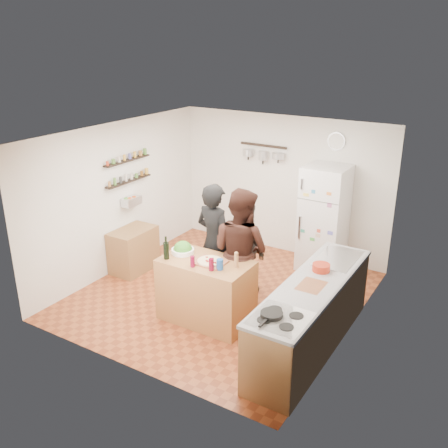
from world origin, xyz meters
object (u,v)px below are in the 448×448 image
Objects in this scene: prep_island at (206,291)px; red_bowl at (321,268)px; person_back at (247,247)px; counter_run at (311,316)px; skillet at (272,314)px; wall_clock at (336,141)px; fridge at (324,219)px; person_center at (241,251)px; person_left at (214,242)px; salad_bowl at (183,251)px; salt_canister at (220,264)px; side_table at (134,250)px; pepper_mill at (236,261)px; wine_bottle at (166,251)px.

red_bowl is at bearing 19.41° from prep_island.
counter_run is (1.43, -0.88, -0.30)m from person_back.
skillet is 1.09× the size of red_bowl.
wall_clock is at bearing 107.19° from red_bowl.
person_center is at bearing -104.65° from fridge.
person_left reaches higher than skillet.
salad_bowl is 0.74m from salt_canister.
prep_island is at bearing -19.61° from side_table.
pepper_mill is 0.23m from salt_canister.
wine_bottle is at bearing -112.71° from wall_clock.
wall_clock is at bearing -82.17° from person_back.
person_left is 1.01× the size of fridge.
side_table is at bearing 5.05° from person_center.
person_left reaches higher than salad_bowl.
wall_clock reaches higher than fridge.
wine_bottle is 2.09m from red_bowl.
skillet is 0.31× the size of side_table.
skillet is (1.82, -0.87, 0.00)m from salad_bowl.
red_bowl is at bearing -70.09° from fridge.
pepper_mill is 1.07m from person_back.
wall_clock is (-0.70, 2.26, 1.18)m from red_bowl.
person_back is 6.01× the size of skillet.
person_left is at bearing 164.93° from counter_run.
person_left is 6.04× the size of wall_clock.
wall_clock is at bearing 37.77° from side_table.
person_left is 0.51m from person_center.
pepper_mill is (0.45, 0.05, 0.54)m from prep_island.
prep_island is at bearing 23.75° from wine_bottle.
prep_island is 7.06× the size of pepper_mill.
side_table is (-2.01, -0.33, -0.39)m from person_back.
wall_clock is (-0.65, 3.59, 1.21)m from skillet.
wine_bottle is 2.00m from skillet.
wall_clock is (0.75, 2.77, 1.69)m from prep_island.
pepper_mill is 1.22× the size of salt_canister.
person_center reaches higher than person_back.
red_bowl is 0.13× the size of fridge.
counter_run is at bearing 5.48° from prep_island.
wall_clock reaches higher than pepper_mill.
person_left reaches higher than pepper_mill.
wine_bottle is 0.13× the size of person_center.
skillet reaches higher than counter_run.
pepper_mill is 0.59× the size of wall_clock.
fridge is (-0.75, 2.30, 0.45)m from counter_run.
prep_island is 3.34m from wall_clock.
person_center is 0.70× the size of counter_run.
person_back is 2.28m from skillet.
salad_bowl is 0.82m from person_center.
person_center reaches higher than salad_bowl.
wine_bottle is at bearing -115.19° from fridge.
wine_bottle is 0.99m from pepper_mill.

